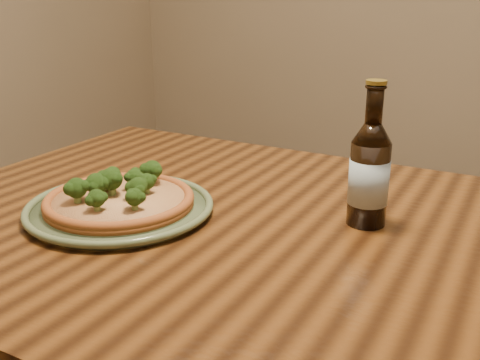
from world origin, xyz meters
The scene contains 4 objects.
table centered at (0.00, 0.10, 0.66)m, with size 1.60×0.90×0.75m.
plate centered at (-0.39, 0.03, 0.76)m, with size 0.33×0.33×0.02m.
pizza centered at (-0.39, 0.03, 0.78)m, with size 0.27×0.27×0.07m.
beer_bottle centered at (0.01, 0.19, 0.84)m, with size 0.07×0.07×0.24m.
Camera 1 is at (0.24, -0.69, 1.13)m, focal length 42.00 mm.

